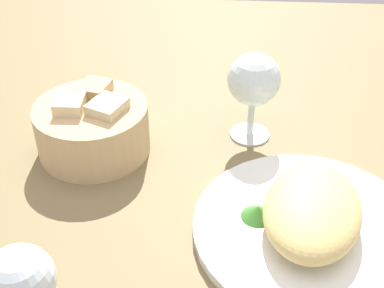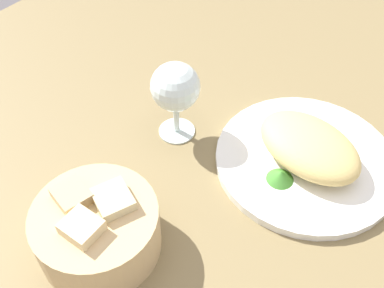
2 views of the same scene
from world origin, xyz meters
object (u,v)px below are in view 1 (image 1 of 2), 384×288
wine_glass_far (21,285)px  plate (308,230)px  wine_glass_near (254,82)px  bread_basket (93,126)px

wine_glass_far → plate: bearing=-60.9°
plate → wine_glass_far: bearing=119.1°
wine_glass_near → wine_glass_far: (-36.02, 21.88, -1.25)cm
wine_glass_far → wine_glass_near: bearing=-31.3°
wine_glass_near → wine_glass_far: bearing=148.7°
plate → bread_basket: (15.16, 29.24, 3.33)cm
bread_basket → wine_glass_near: size_ratio=1.19×
wine_glass_near → wine_glass_far: 42.17cm
plate → wine_glass_near: bearing=18.0°
plate → wine_glass_near: size_ratio=2.05×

